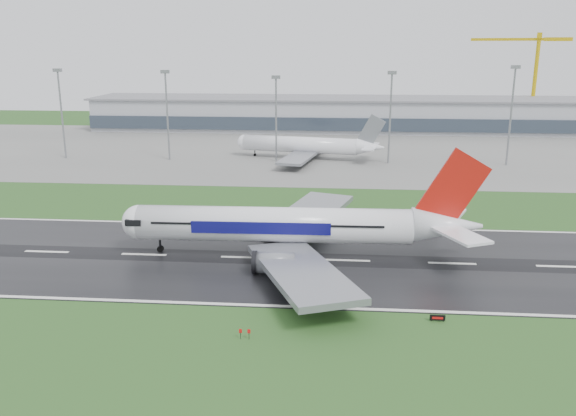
{
  "coord_description": "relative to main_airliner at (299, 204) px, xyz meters",
  "views": [
    {
      "loc": [
        -2.32,
        -108.14,
        40.02
      ],
      "look_at": [
        -12.34,
        12.0,
        7.0
      ],
      "focal_mm": 37.03,
      "sensor_mm": 36.0,
      "label": 1
    }
  ],
  "objects": [
    {
      "name": "tower_crane",
      "position": [
        103.65,
        197.56,
        12.54
      ],
      "size": [
        45.43,
        16.2,
        46.0
      ],
      "primitive_type": null,
      "rotation": [
        0.0,
        0.0,
        -0.3
      ],
      "color": "#C8A208",
      "rests_on": "ground"
    },
    {
      "name": "main_airliner",
      "position": [
        0.0,
        0.0,
        0.0
      ],
      "size": [
        71.6,
        68.33,
        20.73
      ],
      "primitive_type": null,
      "rotation": [
        0.0,
        0.0,
        0.02
      ],
      "color": "white",
      "rests_on": "runway"
    },
    {
      "name": "apron",
      "position": [
        9.32,
        122.56,
        -10.43
      ],
      "size": [
        400.0,
        130.0,
        0.08
      ],
      "primitive_type": "cube",
      "color": "slate",
      "rests_on": "ground"
    },
    {
      "name": "terminal",
      "position": [
        9.32,
        182.56,
        -2.97
      ],
      "size": [
        240.0,
        36.0,
        15.0
      ],
      "primitive_type": "cube",
      "color": "#93969D",
      "rests_on": "ground"
    },
    {
      "name": "ground",
      "position": [
        9.32,
        -2.44,
        -10.47
      ],
      "size": [
        520.0,
        520.0,
        0.0
      ],
      "primitive_type": "plane",
      "color": "#20481A",
      "rests_on": "ground"
    },
    {
      "name": "parked_airliner",
      "position": [
        -4.29,
        103.45,
        -2.22
      ],
      "size": [
        64.65,
        61.61,
        16.34
      ],
      "primitive_type": null,
      "rotation": [
        0.0,
        0.0,
        -0.19
      ],
      "color": "white",
      "rests_on": "apron"
    },
    {
      "name": "floodmast_4",
      "position": [
        65.67,
        97.56,
        5.84
      ],
      "size": [
        0.64,
        0.64,
        32.61
      ],
      "primitive_type": "cylinder",
      "color": "gray",
      "rests_on": "ground"
    },
    {
      "name": "floodmast_3",
      "position": [
        25.08,
        97.56,
        4.84
      ],
      "size": [
        0.64,
        0.64,
        30.61
      ],
      "primitive_type": "cylinder",
      "color": "gray",
      "rests_on": "ground"
    },
    {
      "name": "runway_sign",
      "position": [
        22.62,
        -27.45,
        -9.95
      ],
      "size": [
        2.3,
        0.31,
        1.04
      ],
      "primitive_type": null,
      "rotation": [
        0.0,
        0.0,
        0.02
      ],
      "color": "black",
      "rests_on": "ground"
    },
    {
      "name": "floodmast_0",
      "position": [
        -92.49,
        97.56,
        5.06
      ],
      "size": [
        0.64,
        0.64,
        31.06
      ],
      "primitive_type": "cylinder",
      "color": "gray",
      "rests_on": "ground"
    },
    {
      "name": "floodmast_1",
      "position": [
        -53.53,
        97.56,
        4.86
      ],
      "size": [
        0.64,
        0.64,
        30.66
      ],
      "primitive_type": "cylinder",
      "color": "gray",
      "rests_on": "ground"
    },
    {
      "name": "floodmast_2",
      "position": [
        -14.54,
        97.56,
        4.01
      ],
      "size": [
        0.64,
        0.64,
        28.96
      ],
      "primitive_type": "cylinder",
      "color": "gray",
      "rests_on": "ground"
    },
    {
      "name": "runway",
      "position": [
        9.32,
        -2.44,
        -10.42
      ],
      "size": [
        400.0,
        45.0,
        0.1
      ],
      "primitive_type": "cube",
      "color": "black",
      "rests_on": "ground"
    }
  ]
}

